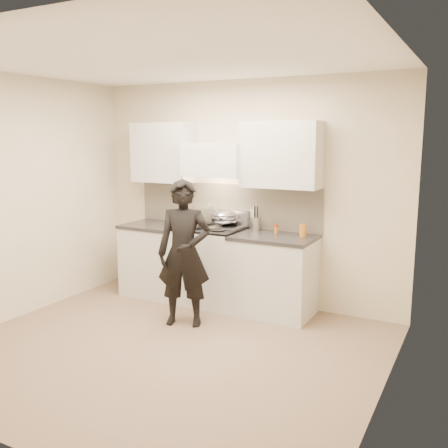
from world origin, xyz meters
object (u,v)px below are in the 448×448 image
object	(u,v)px
stove	(211,265)
wok	(225,217)
person	(184,253)
counter_right	(274,275)
utensil_crock	(255,223)

from	to	relation	value
stove	wok	xyz separation A→B (m)	(0.12, 0.14, 0.58)
wok	person	xyz separation A→B (m)	(-0.02, -0.90, -0.26)
counter_right	utensil_crock	size ratio (longest dim) A/B	3.13
counter_right	utensil_crock	world-z (taller)	utensil_crock
counter_right	person	size ratio (longest dim) A/B	0.58
wok	person	distance (m)	0.94
wok	utensil_crock	distance (m)	0.39
utensil_crock	person	distance (m)	1.06
stove	counter_right	xyz separation A→B (m)	(0.83, 0.00, -0.01)
wok	utensil_crock	size ratio (longest dim) A/B	1.52
wok	utensil_crock	bearing A→B (deg)	8.49
wok	person	bearing A→B (deg)	-91.24
stove	utensil_crock	xyz separation A→B (m)	(0.50, 0.20, 0.54)
utensil_crock	person	world-z (taller)	person
stove	counter_right	bearing A→B (deg)	0.00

